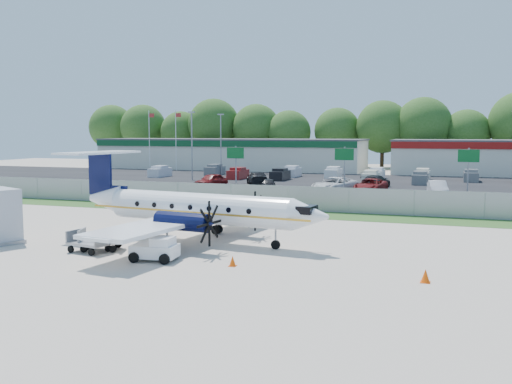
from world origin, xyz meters
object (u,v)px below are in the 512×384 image
(aircraft, at_px, (195,208))
(pushback_tug, at_px, (157,249))
(baggage_cart_near, at_px, (101,240))
(baggage_cart_far, at_px, (89,243))

(aircraft, bearing_deg, pushback_tug, -86.28)
(baggage_cart_near, bearing_deg, pushback_tug, -17.51)
(aircraft, relative_size, baggage_cart_far, 7.11)
(baggage_cart_far, bearing_deg, pushback_tug, -7.80)
(pushback_tug, distance_m, baggage_cart_far, 4.41)
(baggage_cart_far, bearing_deg, baggage_cart_near, 67.86)
(aircraft, bearing_deg, baggage_cart_far, -131.03)
(pushback_tug, xyz_separation_m, baggage_cart_near, (-4.09, 1.29, -0.04))
(aircraft, distance_m, pushback_tug, 5.43)
(pushback_tug, bearing_deg, baggage_cart_near, 162.49)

